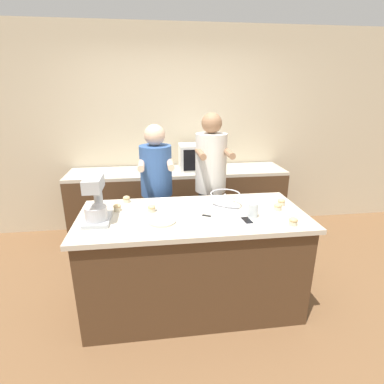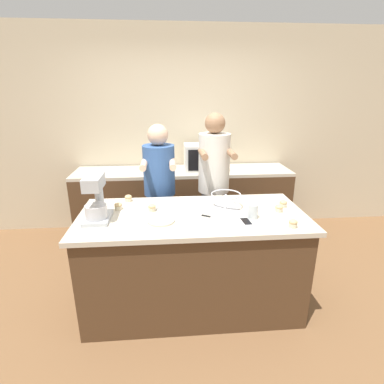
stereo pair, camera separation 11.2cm
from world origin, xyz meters
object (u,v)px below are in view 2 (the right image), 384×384
at_px(cell_phone, 246,222).
at_px(cupcake_1, 279,208).
at_px(cupcake_5, 118,206).
at_px(person_left, 160,195).
at_px(stand_mixer, 96,201).
at_px(microwave_oven, 204,157).
at_px(cupcake_0, 283,204).
at_px(cupcake_2, 152,208).
at_px(cupcake_3, 293,223).
at_px(cupcake_4, 128,198).
at_px(mixing_bowl, 226,200).
at_px(drinking_glass, 253,211).
at_px(baking_tray, 179,203).
at_px(knife, 212,217).
at_px(small_plate, 161,221).
at_px(person_right, 214,188).

relative_size(cell_phone, cupcake_1, 2.26).
height_order(cell_phone, cupcake_5, cupcake_5).
xyz_separation_m(person_left, stand_mixer, (-0.48, -0.77, 0.24)).
bearing_deg(microwave_oven, cupcake_0, -68.07).
relative_size(cupcake_2, cupcake_3, 1.00).
bearing_deg(cupcake_4, microwave_oven, 52.13).
bearing_deg(mixing_bowl, cell_phone, -72.74).
bearing_deg(microwave_oven, cupcake_4, -127.87).
distance_m(cupcake_0, cupcake_1, 0.13).
distance_m(stand_mixer, cupcake_2, 0.47).
xyz_separation_m(mixing_bowl, drinking_glass, (0.17, -0.25, -0.01)).
xyz_separation_m(baking_tray, cupcake_1, (0.85, -0.25, 0.01)).
height_order(baking_tray, cupcake_4, cupcake_4).
bearing_deg(mixing_bowl, person_left, 135.19).
xyz_separation_m(mixing_bowl, baking_tray, (-0.41, 0.11, -0.05)).
distance_m(cupcake_3, cupcake_5, 1.47).
xyz_separation_m(stand_mixer, microwave_oven, (1.05, 1.51, 0.01)).
distance_m(cell_phone, cupcake_0, 0.51).
bearing_deg(cell_phone, cupcake_2, 158.27).
distance_m(knife, cupcake_5, 0.84).
bearing_deg(microwave_oven, small_plate, -108.77).
bearing_deg(cupcake_5, person_right, 31.06).
bearing_deg(cupcake_3, microwave_oven, 104.75).
relative_size(baking_tray, microwave_oven, 0.79).
bearing_deg(person_right, drinking_glass, -77.23).
distance_m(baking_tray, cupcake_2, 0.28).
bearing_deg(cupcake_2, baking_tray, 30.51).
distance_m(mixing_bowl, cupcake_2, 0.65).
relative_size(person_left, cupcake_1, 23.83).
bearing_deg(baking_tray, microwave_oven, 72.60).
relative_size(drinking_glass, cupcake_0, 1.83).
relative_size(person_left, stand_mixer, 4.27).
height_order(person_left, small_plate, person_left).
height_order(cell_phone, small_plate, small_plate).
bearing_deg(stand_mixer, cell_phone, -7.33).
distance_m(microwave_oven, cupcake_4, 1.40).
height_order(cell_phone, knife, cell_phone).
bearing_deg(baking_tray, cupcake_5, -171.74).
height_order(baking_tray, cupcake_0, cupcake_0).
relative_size(knife, cupcake_2, 2.98).
height_order(mixing_bowl, cupcake_5, mixing_bowl).
relative_size(person_right, drinking_glass, 13.93).
bearing_deg(person_left, knife, -61.01).
height_order(person_left, cupcake_1, person_left).
relative_size(person_right, cupcake_5, 25.46).
height_order(knife, cupcake_2, cupcake_2).
bearing_deg(stand_mixer, small_plate, -9.34).
bearing_deg(cupcake_5, microwave_oven, 54.70).
height_order(small_plate, cupcake_2, cupcake_2).
height_order(mixing_bowl, baking_tray, mixing_bowl).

